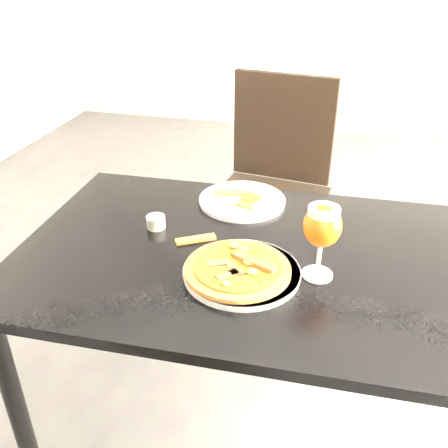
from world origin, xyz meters
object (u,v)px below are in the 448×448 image
(beer_glass, at_px, (322,227))
(pizza, at_px, (238,268))
(dining_table, at_px, (242,278))
(chair_far, at_px, (272,186))

(beer_glass, bearing_deg, pizza, -164.88)
(dining_table, bearing_deg, pizza, -84.72)
(chair_far, bearing_deg, dining_table, -78.96)
(dining_table, relative_size, chair_far, 1.22)
(dining_table, distance_m, beer_glass, 0.31)
(pizza, distance_m, beer_glass, 0.23)
(chair_far, xyz_separation_m, pizza, (0.06, -0.95, 0.22))
(dining_table, height_order, pizza, pizza)
(chair_far, height_order, beer_glass, chair_far)
(chair_far, bearing_deg, beer_glass, -66.62)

